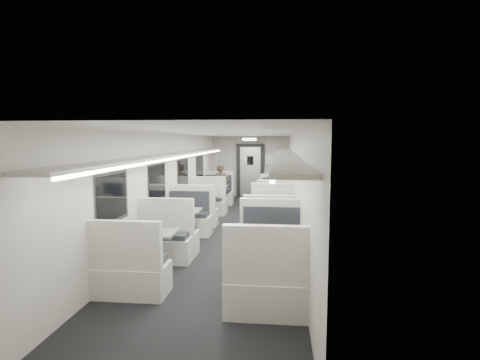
% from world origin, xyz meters
% --- Properties ---
extents(room, '(3.24, 12.24, 2.64)m').
position_xyz_m(room, '(0.00, 0.00, 1.20)').
color(room, black).
rests_on(room, ground).
extents(booth_left_a, '(1.06, 2.16, 1.15)m').
position_xyz_m(booth_left_a, '(-1.00, 3.28, 0.39)').
color(booth_left_a, silver).
rests_on(booth_left_a, room).
extents(booth_left_b, '(1.03, 2.09, 1.12)m').
position_xyz_m(booth_left_b, '(-1.00, 1.48, 0.37)').
color(booth_left_b, silver).
rests_on(booth_left_b, room).
extents(booth_left_c, '(1.07, 2.17, 1.16)m').
position_xyz_m(booth_left_c, '(-1.00, -1.02, 0.39)').
color(booth_left_c, silver).
rests_on(booth_left_c, room).
extents(booth_left_d, '(1.05, 2.14, 1.14)m').
position_xyz_m(booth_left_d, '(-1.00, -2.95, 0.38)').
color(booth_left_d, silver).
rests_on(booth_left_d, room).
extents(booth_right_a, '(1.01, 2.05, 1.10)m').
position_xyz_m(booth_right_a, '(1.00, 3.06, 0.37)').
color(booth_right_a, silver).
rests_on(booth_right_a, room).
extents(booth_right_b, '(1.00, 2.03, 1.09)m').
position_xyz_m(booth_right_b, '(1.00, 1.05, 0.36)').
color(booth_right_b, silver).
rests_on(booth_right_b, room).
extents(booth_right_c, '(1.10, 2.24, 1.20)m').
position_xyz_m(booth_right_c, '(1.00, -0.68, 0.40)').
color(booth_right_c, silver).
rests_on(booth_right_c, room).
extents(booth_right_d, '(1.12, 2.27, 1.22)m').
position_xyz_m(booth_right_d, '(1.00, -3.28, 0.41)').
color(booth_right_d, silver).
rests_on(booth_right_d, room).
extents(passenger, '(0.58, 0.42, 1.45)m').
position_xyz_m(passenger, '(-0.79, 3.44, 0.73)').
color(passenger, black).
rests_on(passenger, room).
extents(window_a, '(0.02, 1.18, 0.84)m').
position_xyz_m(window_a, '(-1.49, 3.40, 1.35)').
color(window_a, black).
rests_on(window_a, room).
extents(window_b, '(0.02, 1.18, 0.84)m').
position_xyz_m(window_b, '(-1.49, 1.20, 1.35)').
color(window_b, black).
rests_on(window_b, room).
extents(window_c, '(0.02, 1.18, 0.84)m').
position_xyz_m(window_c, '(-1.49, -1.00, 1.35)').
color(window_c, black).
rests_on(window_c, room).
extents(window_d, '(0.02, 1.18, 0.84)m').
position_xyz_m(window_d, '(-1.49, -3.20, 1.35)').
color(window_d, black).
rests_on(window_d, room).
extents(luggage_rack_left, '(0.46, 10.40, 0.09)m').
position_xyz_m(luggage_rack_left, '(-1.24, -0.30, 1.92)').
color(luggage_rack_left, silver).
rests_on(luggage_rack_left, room).
extents(luggage_rack_right, '(0.46, 10.40, 0.09)m').
position_xyz_m(luggage_rack_right, '(1.24, -0.30, 1.92)').
color(luggage_rack_right, silver).
rests_on(luggage_rack_right, room).
extents(vestibule_door, '(1.10, 0.13, 2.10)m').
position_xyz_m(vestibule_door, '(0.00, 5.93, 1.04)').
color(vestibule_door, black).
rests_on(vestibule_door, room).
extents(exit_sign, '(0.62, 0.12, 0.16)m').
position_xyz_m(exit_sign, '(0.00, 5.44, 2.28)').
color(exit_sign, black).
rests_on(exit_sign, room).
extents(wall_notice, '(0.32, 0.02, 0.40)m').
position_xyz_m(wall_notice, '(0.75, 5.92, 1.50)').
color(wall_notice, silver).
rests_on(wall_notice, room).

